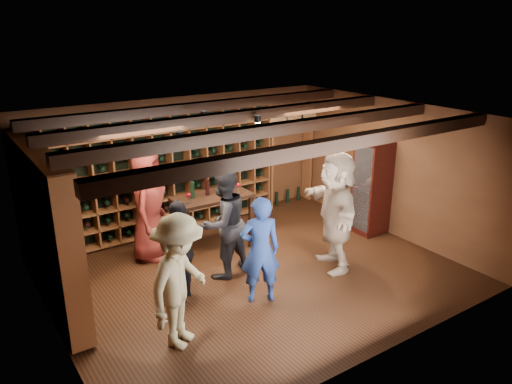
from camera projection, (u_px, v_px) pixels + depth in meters
ground at (256, 274)px, 7.93m from camera, size 6.00×6.00×0.00m
room_shell at (254, 123)px, 7.17m from camera, size 6.00×6.00×6.00m
wine_rack_back at (161, 174)px, 9.10m from camera, size 4.65×0.30×2.20m
wine_rack_left at (47, 230)px, 6.70m from camera, size 0.30×2.65×2.20m
crate_shelf at (289, 133)px, 10.50m from camera, size 1.20×0.32×2.07m
display_cabinet at (371, 189)px, 9.23m from camera, size 0.55×0.50×1.75m
man_blue_shirt at (260, 250)px, 6.95m from camera, size 0.67×0.57×1.57m
man_grey_suit at (224, 223)px, 7.63m from camera, size 0.96×0.82×1.75m
guest_red_floral at (148, 205)px, 8.18m from camera, size 1.03×1.09×1.88m
guest_woman_black at (181, 251)px, 6.98m from camera, size 0.88×0.89×1.51m
guest_khaki at (179, 282)px, 5.96m from camera, size 1.27×1.16×1.71m
guest_beige at (336, 211)px, 7.86m from camera, size 1.21×1.87×1.92m
tasting_table at (212, 203)px, 8.49m from camera, size 1.34×0.68×1.28m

